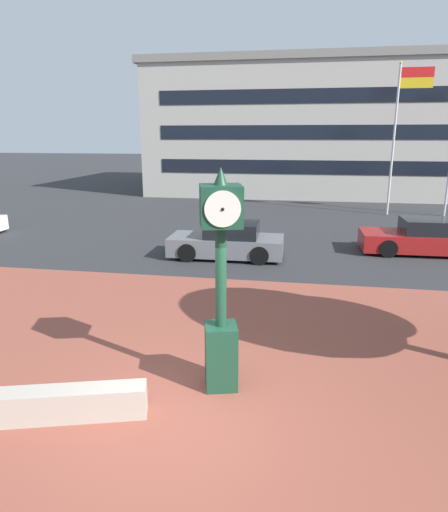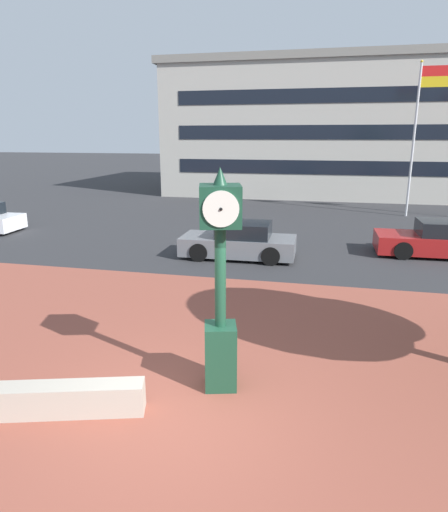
{
  "view_description": "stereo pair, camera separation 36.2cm",
  "coord_description": "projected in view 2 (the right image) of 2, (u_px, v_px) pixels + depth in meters",
  "views": [
    {
      "loc": [
        1.78,
        -5.88,
        4.23
      ],
      "look_at": [
        0.53,
        1.24,
        2.3
      ],
      "focal_mm": 31.73,
      "sensor_mm": 36.0,
      "label": 1
    },
    {
      "loc": [
        2.14,
        -5.81,
        4.23
      ],
      "look_at": [
        0.53,
        1.24,
        2.3
      ],
      "focal_mm": 31.73,
      "sensor_mm": 36.0,
      "label": 2
    }
  ],
  "objects": [
    {
      "name": "car_street_mid",
      "position": [
        240.0,
        242.0,
        16.08
      ],
      "size": [
        4.06,
        1.87,
        1.28
      ],
      "rotation": [
        0.0,
        0.0,
        1.59
      ],
      "color": "slate",
      "rests_on": "ground"
    },
    {
      "name": "car_street_distant",
      "position": [
        442.0,
        240.0,
        16.3
      ],
      "size": [
        4.52,
        1.94,
        1.28
      ],
      "rotation": [
        0.0,
        0.0,
        1.59
      ],
      "color": "maroon",
      "rests_on": "ground"
    },
    {
      "name": "flagpole_primary",
      "position": [
        420.0,
        125.0,
        23.29
      ],
      "size": [
        1.74,
        0.14,
        7.88
      ],
      "color": "silver",
      "rests_on": "ground"
    },
    {
      "name": "street_clock",
      "position": [
        220.0,
        285.0,
        7.42
      ],
      "size": [
        0.8,
        0.83,
        3.77
      ],
      "rotation": [
        0.0,
        0.0,
        0.26
      ],
      "color": "#19422D",
      "rests_on": "ground"
    },
    {
      "name": "planter_wall",
      "position": [
        41.0,
        400.0,
        7.02
      ],
      "size": [
        3.18,
        1.29,
        0.5
      ],
      "primitive_type": "cube",
      "rotation": [
        0.0,
        0.0,
        0.29
      ],
      "color": "#ADA393",
      "rests_on": "ground"
    },
    {
      "name": "plaza_brick_paving",
      "position": [
        200.0,
        369.0,
        8.45
      ],
      "size": [
        44.0,
        11.04,
        0.01
      ],
      "primitive_type": "cube",
      "color": "brown",
      "rests_on": "ground"
    },
    {
      "name": "civic_building",
      "position": [
        372.0,
        129.0,
        35.2
      ],
      "size": [
        30.04,
        15.64,
        9.37
      ],
      "color": "#B2ADA3",
      "rests_on": "ground"
    },
    {
      "name": "ground_plane",
      "position": [
        173.0,
        417.0,
        7.02
      ],
      "size": [
        200.0,
        200.0,
        0.0
      ],
      "primitive_type": "plane",
      "color": "#2D2D30"
    }
  ]
}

